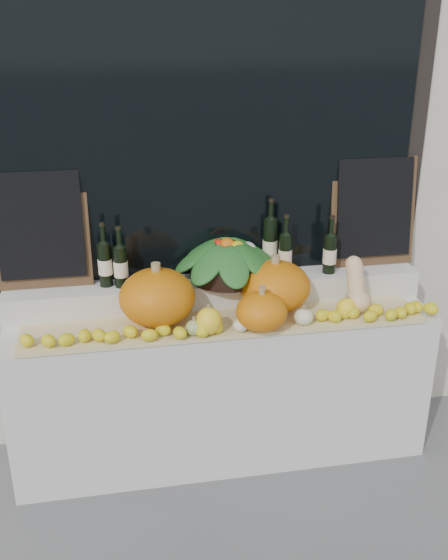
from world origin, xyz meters
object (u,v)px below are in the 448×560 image
Objects in this scene: produce_bowl at (227,258)px; pumpkin_right at (275,286)px; butternut_squash at (356,289)px; wine_bottle_tall at (270,245)px; pumpkin_left at (157,297)px.

pumpkin_right is at bearing -34.97° from produce_bowl.
butternut_squash is 0.53m from wine_bottle_tall.
wine_bottle_tall reaches higher than pumpkin_left.
pumpkin_left is at bearing -152.37° from produce_bowl.
wine_bottle_tall reaches higher than produce_bowl.
pumpkin_right is 0.44m from butternut_squash.
butternut_squash is at bearing -37.07° from wine_bottle_tall.
wine_bottle_tall is (0.66, 0.27, 0.15)m from pumpkin_left.
pumpkin_left is at bearing 178.34° from butternut_squash.
pumpkin_left is 0.64m from pumpkin_right.
wine_bottle_tall reaches higher than butternut_squash.
produce_bowl reaches higher than butternut_squash.
wine_bottle_tall is at bearing 142.93° from butternut_squash.
produce_bowl reaches higher than pumpkin_right.
butternut_squash reaches higher than pumpkin_right.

